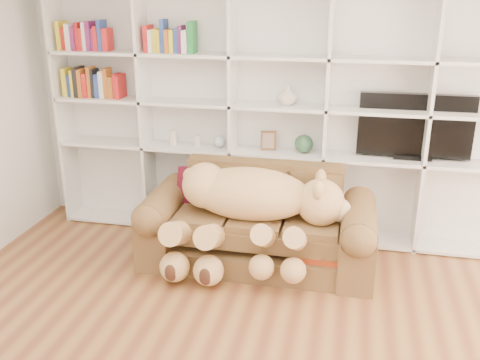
% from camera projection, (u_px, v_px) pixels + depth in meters
% --- Properties ---
extents(wall_back, '(5.00, 0.02, 2.70)m').
position_uv_depth(wall_back, '(282.00, 97.00, 5.11)').
color(wall_back, white).
rests_on(wall_back, floor).
extents(bookshelf, '(4.43, 0.35, 2.40)m').
position_uv_depth(bookshelf, '(255.00, 103.00, 5.04)').
color(bookshelf, white).
rests_on(bookshelf, floor).
extents(sofa, '(2.02, 0.87, 0.85)m').
position_uv_depth(sofa, '(259.00, 228.00, 4.75)').
color(sofa, brown).
rests_on(sofa, floor).
extents(teddy_bear, '(1.54, 0.84, 0.89)m').
position_uv_depth(teddy_bear, '(249.00, 207.00, 4.51)').
color(teddy_bear, '#E1B570').
rests_on(teddy_bear, sofa).
extents(throw_pillow, '(0.38, 0.24, 0.37)m').
position_uv_depth(throw_pillow, '(197.00, 187.00, 4.90)').
color(throw_pillow, '#570F1F').
rests_on(throw_pillow, sofa).
extents(gift_box, '(0.34, 0.32, 0.27)m').
position_uv_depth(gift_box, '(321.00, 264.00, 4.52)').
color(gift_box, '#CC431B').
rests_on(gift_box, floor).
extents(tv, '(1.00, 0.18, 0.59)m').
position_uv_depth(tv, '(415.00, 127.00, 4.80)').
color(tv, black).
rests_on(tv, bookshelf).
extents(picture_frame, '(0.15, 0.05, 0.18)m').
position_uv_depth(picture_frame, '(269.00, 140.00, 5.08)').
color(picture_frame, brown).
rests_on(picture_frame, bookshelf).
extents(green_vase, '(0.17, 0.17, 0.17)m').
position_uv_depth(green_vase, '(304.00, 144.00, 5.02)').
color(green_vase, '#2C5537').
rests_on(green_vase, bookshelf).
extents(figurine_tall, '(0.09, 0.09, 0.15)m').
position_uv_depth(figurine_tall, '(173.00, 138.00, 5.28)').
color(figurine_tall, beige).
rests_on(figurine_tall, bookshelf).
extents(figurine_short, '(0.08, 0.08, 0.11)m').
position_uv_depth(figurine_short, '(198.00, 141.00, 5.23)').
color(figurine_short, beige).
rests_on(figurine_short, bookshelf).
extents(snow_globe, '(0.11, 0.11, 0.11)m').
position_uv_depth(snow_globe, '(220.00, 141.00, 5.19)').
color(snow_globe, silver).
rests_on(snow_globe, bookshelf).
extents(shelf_vase, '(0.19, 0.19, 0.18)m').
position_uv_depth(shelf_vase, '(287.00, 95.00, 4.90)').
color(shelf_vase, beige).
rests_on(shelf_vase, bookshelf).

